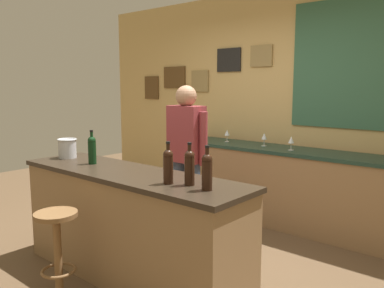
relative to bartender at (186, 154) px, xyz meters
The scene contains 15 objects.
ground_plane 1.06m from the bartender, 73.79° to the right, with size 10.00×10.00×0.00m, color brown.
back_wall 1.63m from the bartender, 84.53° to the left, with size 6.00×0.09×2.80m.
bar_counter 1.01m from the bartender, 81.03° to the right, with size 2.23×0.60×0.92m.
side_counter 1.38m from the bartender, 65.40° to the left, with size 3.11×0.56×0.90m.
bartender is the anchor object (origin of this frame).
bar_stool 1.52m from the bartender, 91.36° to the right, with size 0.32×0.32×0.68m.
wine_bottle_a 0.95m from the bartender, 112.63° to the right, with size 0.07×0.07×0.31m.
wine_bottle_b 1.17m from the bartender, 55.10° to the right, with size 0.07×0.07×0.31m.
wine_bottle_c 1.20m from the bartender, 47.62° to the right, with size 0.07×0.07×0.31m.
wine_bottle_d 1.35m from the bartender, 42.77° to the right, with size 0.07×0.07×0.31m.
ice_bucket 1.16m from the bartender, 133.29° to the right, with size 0.19×0.19×0.19m.
wine_glass_a 1.26m from the bartender, 106.54° to the left, with size 0.07×0.07×0.16m.
wine_glass_b 1.21m from the bartender, 80.68° to the left, with size 0.07×0.07×0.16m.
wine_glass_c 1.26m from the bartender, 62.10° to the left, with size 0.07×0.07×0.16m.
coffee_mug 1.38m from the bartender, 122.56° to the left, with size 0.13×0.08×0.09m.
Camera 1 is at (2.46, -2.48, 1.62)m, focal length 37.23 mm.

